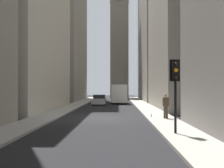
% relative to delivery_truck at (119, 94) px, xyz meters
% --- Properties ---
extents(ground_plane, '(135.00, 135.00, 0.00)m').
position_rel_delivery_truck_xyz_m(ground_plane, '(-21.04, 1.40, -1.46)').
color(ground_plane, black).
extents(sidewalk_right, '(90.00, 2.20, 0.14)m').
position_rel_delivery_truck_xyz_m(sidewalk_right, '(-21.04, 5.90, -1.39)').
color(sidewalk_right, '#A8A399').
rests_on(sidewalk_right, ground_plane).
extents(sidewalk_left, '(90.00, 2.20, 0.14)m').
position_rel_delivery_truck_xyz_m(sidewalk_left, '(-21.04, -3.10, -1.39)').
color(sidewalk_left, '#A8A399').
rests_on(sidewalk_left, ground_plane).
extents(building_left_far, '(18.26, 10.00, 32.28)m').
position_rel_delivery_truck_xyz_m(building_left_far, '(8.98, -9.20, 14.68)').
color(building_left_far, gray).
rests_on(building_left_far, ground_plane).
extents(building_right_far, '(18.45, 10.50, 31.45)m').
position_rel_delivery_truck_xyz_m(building_right_far, '(9.74, 11.99, 14.28)').
color(building_right_far, gray).
rests_on(building_right_far, ground_plane).
extents(building_right_midfar, '(18.79, 10.00, 19.48)m').
position_rel_delivery_truck_xyz_m(building_right_midfar, '(-12.47, 12.00, 8.28)').
color(building_right_midfar, beige).
rests_on(building_right_midfar, ground_plane).
extents(church_spire, '(4.43, 4.43, 34.66)m').
position_rel_delivery_truck_xyz_m(church_spire, '(20.99, -0.10, 16.66)').
color(church_spire, gray).
rests_on(church_spire, ground_plane).
extents(delivery_truck, '(6.46, 2.25, 2.84)m').
position_rel_delivery_truck_xyz_m(delivery_truck, '(0.00, 0.00, 0.00)').
color(delivery_truck, silver).
rests_on(delivery_truck, ground_plane).
extents(sedan_silver, '(4.30, 1.78, 1.42)m').
position_rel_delivery_truck_xyz_m(sedan_silver, '(-3.46, 2.80, -0.80)').
color(sedan_silver, '#B7BABF').
rests_on(sedan_silver, ground_plane).
extents(traffic_light_foreground, '(0.43, 0.52, 3.69)m').
position_rel_delivery_truck_xyz_m(traffic_light_foreground, '(-29.04, -2.70, 1.39)').
color(traffic_light_foreground, black).
rests_on(traffic_light_foreground, sidewalk_left).
extents(pedestrian, '(0.26, 0.44, 1.81)m').
position_rel_delivery_truck_xyz_m(pedestrian, '(-22.14, -3.37, -0.33)').
color(pedestrian, '#473D33').
rests_on(pedestrian, sidewalk_left).
extents(discarded_bottle, '(0.07, 0.07, 0.27)m').
position_rel_delivery_truck_xyz_m(discarded_bottle, '(-21.07, -2.43, -1.21)').
color(discarded_bottle, '#999EA3').
rests_on(discarded_bottle, sidewalk_left).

